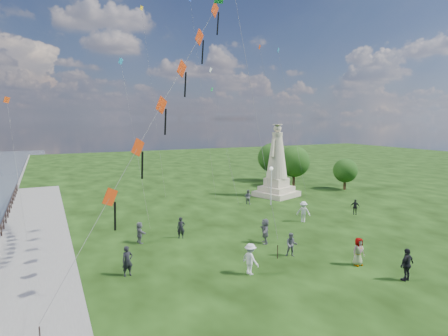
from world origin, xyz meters
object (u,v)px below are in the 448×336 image
person_0 (127,261)px  person_4 (358,252)px  lamppost (271,177)px  person_7 (248,197)px  person_6 (181,228)px  person_5 (140,232)px  statue (277,169)px  person_11 (265,231)px  person_8 (303,212)px  person_1 (291,245)px  person_2 (250,259)px  person_3 (407,265)px  person_9 (355,207)px

person_0 → person_4: 14.12m
person_0 → lamppost: bearing=23.6°
lamppost → person_7: 3.28m
person_4 → person_6: size_ratio=1.07×
person_5 → person_6: bearing=-102.0°
lamppost → person_6: bearing=-151.8°
statue → person_11: 17.44m
person_5 → person_11: person_11 is taller
person_8 → person_5: bearing=-141.6°
person_1 → person_0: bearing=-155.3°
person_0 → person_2: person_2 is taller
person_1 → person_4: (2.87, -3.06, 0.08)m
person_2 → person_3: (7.55, -4.59, 0.01)m
person_7 → person_4: bearing=134.5°
person_0 → person_11: person_11 is taller
statue → person_1: 19.88m
lamppost → person_8: bearing=-98.8°
person_3 → person_5: 17.79m
person_2 → person_3: person_3 is taller
person_2 → person_11: bearing=-56.4°
person_2 → person_11: size_ratio=1.00×
statue → person_4: statue is taller
statue → person_5: 21.16m
statue → person_9: statue is taller
statue → lamppost: 4.61m
person_1 → person_11: 3.05m
person_0 → person_4: (13.34, -4.64, -0.01)m
person_2 → person_8: (9.88, 7.83, -0.01)m
person_3 → person_6: person_3 is taller
statue → person_0: 25.77m
person_4 → person_9: size_ratio=1.21×
person_3 → person_7: (1.31, 20.68, -0.15)m
person_4 → person_7: bearing=84.1°
statue → person_5: size_ratio=5.31×
lamppost → person_5: size_ratio=2.55×
lamppost → person_7: (-2.11, 1.27, -2.17)m
person_0 → person_6: bearing=35.2°
person_6 → person_9: person_6 is taller
person_7 → person_11: bearing=117.5°
person_0 → person_7: bearing=29.9°
person_2 → person_8: size_ratio=1.01×
person_1 → person_8: bearing=80.7°
person_3 → statue: bearing=-111.6°
person_9 → statue: bearing=142.1°
person_1 → person_8: 8.83m
person_4 → person_9: (9.27, 9.60, -0.15)m
person_5 → person_8: (14.46, -0.59, 0.12)m
person_2 → person_6: 8.29m
person_9 → person_1: bearing=-110.8°
person_5 → person_8: bearing=-99.5°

